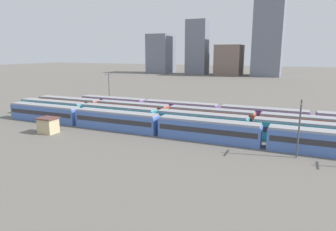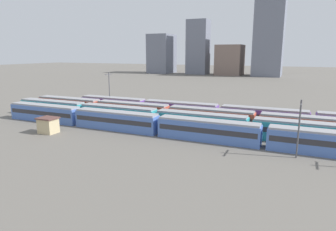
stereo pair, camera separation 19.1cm
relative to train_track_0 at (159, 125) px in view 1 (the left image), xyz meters
The scene contains 12 objects.
ground_plane 21.88m from the train_track_0, 159.03° to the left, with size 600.00×600.00×0.00m, color #666059.
train_track_0 is the anchor object (origin of this frame).
train_track_1 8.31m from the train_track_0, 38.71° to the left, with size 93.60×3.06×3.75m.
train_track_2 10.68m from the train_track_0, 103.24° to the left, with size 74.70×3.06×3.75m.
train_track_3 17.34m from the train_track_0, 64.11° to the left, with size 74.70×3.06×3.75m.
catenary_pole_0 24.24m from the train_track_0, ahead, with size 0.24×3.20×8.64m.
catenary_pole_1 30.65m from the train_track_0, 141.88° to the left, with size 0.24×3.20×9.98m.
signal_hut 21.32m from the train_track_0, 159.62° to the right, with size 3.60×3.00×3.04m.
distant_building_0 173.07m from the train_track_0, 114.78° to the left, with size 15.99×20.20×28.23m, color slate.
distant_building_1 163.66m from the train_track_0, 105.67° to the left, with size 14.43×12.50×37.45m, color slate.
distant_building_2 158.37m from the train_track_0, 97.68° to the left, with size 16.92×19.28×20.20m, color #7A665B.
distant_building_3 158.44m from the train_track_0, 88.71° to the left, with size 17.71×21.60×49.47m, color slate.
Camera 1 is at (43.47, -48.72, 15.17)m, focal length 31.76 mm.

